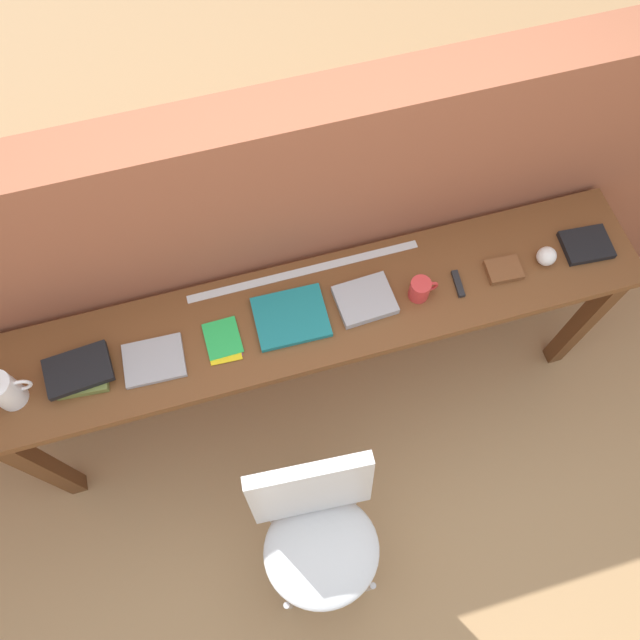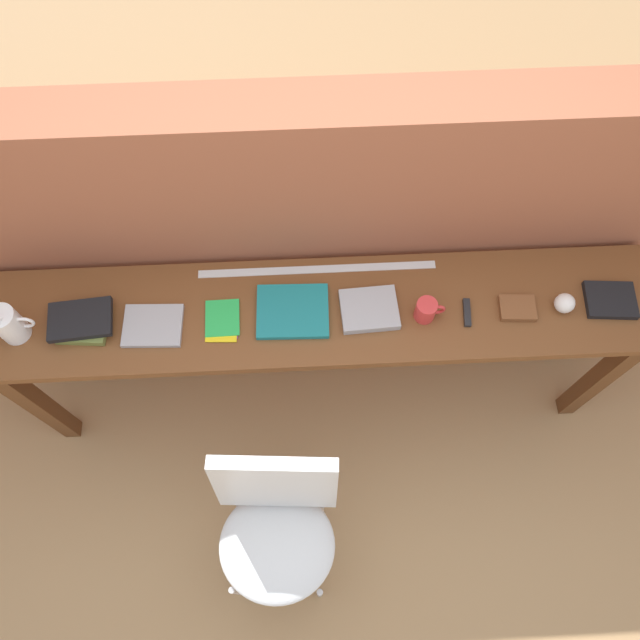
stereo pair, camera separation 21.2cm
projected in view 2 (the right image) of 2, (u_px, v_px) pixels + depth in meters
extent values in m
plane|color=tan|center=(323.00, 447.00, 2.96)|extent=(40.00, 40.00, 0.00)
cube|color=#935138|center=(315.00, 244.00, 2.52)|extent=(6.00, 0.20, 1.57)
cube|color=brown|center=(319.00, 312.00, 2.31)|extent=(2.50, 0.44, 0.04)
cube|color=#5B341A|center=(39.00, 404.00, 2.62)|extent=(0.07, 0.07, 0.84)
cube|color=#5B341A|center=(599.00, 378.00, 2.66)|extent=(0.07, 0.07, 0.84)
cube|color=#5B341A|center=(49.00, 334.00, 2.75)|extent=(0.07, 0.07, 0.84)
cube|color=#5B341A|center=(582.00, 311.00, 2.80)|extent=(0.07, 0.07, 0.84)
ellipsoid|color=silver|center=(277.00, 545.00, 2.35)|extent=(0.47, 0.45, 0.08)
cube|color=silver|center=(276.00, 483.00, 2.21)|extent=(0.45, 0.14, 0.40)
cylinder|color=#B2B2B7|center=(238.00, 591.00, 2.51)|extent=(0.02, 0.02, 0.41)
cylinder|color=#B2B2B7|center=(320.00, 593.00, 2.51)|extent=(0.02, 0.02, 0.41)
cylinder|color=#B2B2B7|center=(244.00, 510.00, 2.64)|extent=(0.02, 0.02, 0.41)
cylinder|color=#B2B2B7|center=(321.00, 512.00, 2.64)|extent=(0.02, 0.02, 0.41)
cylinder|color=white|center=(9.00, 324.00, 2.18)|extent=(0.10, 0.10, 0.15)
torus|color=white|center=(24.00, 323.00, 2.17)|extent=(0.07, 0.01, 0.07)
cube|color=olive|center=(83.00, 324.00, 2.25)|extent=(0.19, 0.17, 0.03)
cube|color=black|center=(80.00, 320.00, 2.23)|extent=(0.24, 0.17, 0.03)
cube|color=#9E9EA3|center=(153.00, 326.00, 2.25)|extent=(0.22, 0.17, 0.02)
cube|color=purple|center=(222.00, 321.00, 2.27)|extent=(0.11, 0.14, 0.00)
cube|color=yellow|center=(222.00, 321.00, 2.26)|extent=(0.12, 0.17, 0.00)
cube|color=green|center=(222.00, 318.00, 2.27)|extent=(0.13, 0.15, 0.00)
cube|color=#19757A|center=(293.00, 311.00, 2.27)|extent=(0.27, 0.22, 0.02)
cube|color=#9E9EA3|center=(369.00, 310.00, 2.27)|extent=(0.22, 0.18, 0.03)
cylinder|color=red|center=(426.00, 310.00, 2.24)|extent=(0.08, 0.08, 0.09)
torus|color=red|center=(438.00, 310.00, 2.24)|extent=(0.06, 0.01, 0.06)
cube|color=black|center=(467.00, 313.00, 2.28)|extent=(0.03, 0.11, 0.02)
cube|color=brown|center=(517.00, 308.00, 2.28)|extent=(0.14, 0.11, 0.02)
sphere|color=silver|center=(565.00, 303.00, 2.26)|extent=(0.07, 0.07, 0.07)
cube|color=black|center=(610.00, 300.00, 2.29)|extent=(0.19, 0.16, 0.02)
cube|color=silver|center=(317.00, 269.00, 2.36)|extent=(0.90, 0.03, 0.00)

